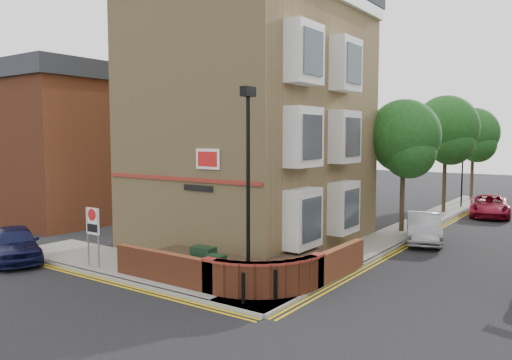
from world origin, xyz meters
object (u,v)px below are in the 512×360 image
object	(u,v)px
lamppost	(248,189)
silver_car_near	(424,228)
utility_cabinet_large	(204,265)
navy_hatchback	(15,244)
zone_sign	(93,226)

from	to	relation	value
lamppost	silver_car_near	xyz separation A→B (m)	(2.00, 11.16, -2.66)
utility_cabinet_large	navy_hatchback	size ratio (longest dim) A/B	0.29
silver_car_near	lamppost	bearing A→B (deg)	-119.36
lamppost	navy_hatchback	size ratio (longest dim) A/B	1.53
lamppost	zone_sign	xyz separation A→B (m)	(-6.60, -0.70, -1.70)
utility_cabinet_large	silver_car_near	xyz separation A→B (m)	(3.90, 11.06, -0.03)
utility_cabinet_large	navy_hatchback	xyz separation A→B (m)	(-8.31, -1.80, -0.02)
utility_cabinet_large	navy_hatchback	distance (m)	8.50
silver_car_near	utility_cabinet_large	bearing A→B (deg)	-128.63
navy_hatchback	zone_sign	bearing A→B (deg)	-51.94
zone_sign	silver_car_near	bearing A→B (deg)	54.05
zone_sign	navy_hatchback	distance (m)	3.86
utility_cabinet_large	zone_sign	xyz separation A→B (m)	(-4.70, -0.80, 0.92)
lamppost	silver_car_near	world-z (taller)	lamppost
lamppost	zone_sign	bearing A→B (deg)	-173.93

